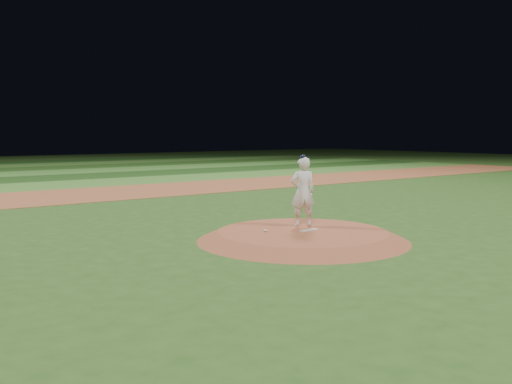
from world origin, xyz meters
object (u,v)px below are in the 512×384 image
(pitchers_mound, at_px, (303,236))
(pitcher_on_mound, at_px, (303,191))
(pitching_rubber, at_px, (309,230))
(rosin_bag, at_px, (265,231))

(pitchers_mound, height_order, pitcher_on_mound, pitcher_on_mound)
(pitching_rubber, bearing_deg, pitcher_on_mound, 56.05)
(rosin_bag, relative_size, pitcher_on_mound, 0.05)
(pitcher_on_mound, bearing_deg, pitching_rubber, -119.10)
(pitching_rubber, distance_m, rosin_bag, 1.15)
(pitching_rubber, height_order, rosin_bag, rosin_bag)
(pitching_rubber, xyz_separation_m, pitcher_on_mound, (0.36, 0.65, 0.94))
(pitchers_mound, bearing_deg, pitcher_on_mound, 48.49)
(pitching_rubber, relative_size, pitcher_on_mound, 0.29)
(pitching_rubber, bearing_deg, pitchers_mound, 155.95)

